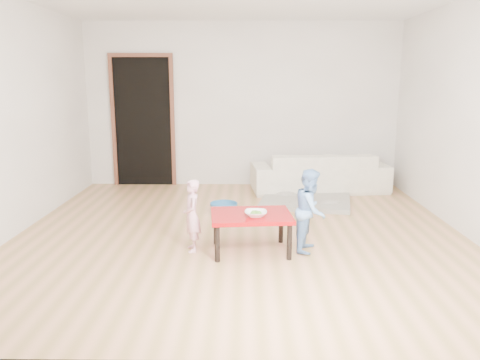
{
  "coord_description": "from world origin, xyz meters",
  "views": [
    {
      "loc": [
        0.06,
        -5.09,
        1.7
      ],
      "look_at": [
        0.0,
        -0.2,
        0.65
      ],
      "focal_mm": 35.0,
      "sensor_mm": 36.0,
      "label": 1
    }
  ],
  "objects_px": {
    "child_blue": "(311,210)",
    "sofa": "(319,172)",
    "basin": "(224,207)",
    "child_pink": "(192,216)",
    "red_table": "(251,233)",
    "bowl": "(256,214)"
  },
  "relations": [
    {
      "from": "child_pink",
      "to": "basin",
      "type": "distance_m",
      "value": 1.5
    },
    {
      "from": "red_table",
      "to": "bowl",
      "type": "distance_m",
      "value": 0.25
    },
    {
      "from": "sofa",
      "to": "basin",
      "type": "bearing_deg",
      "value": 34.03
    },
    {
      "from": "bowl",
      "to": "sofa",
      "type": "bearing_deg",
      "value": 69.26
    },
    {
      "from": "child_pink",
      "to": "red_table",
      "type": "bearing_deg",
      "value": 73.94
    },
    {
      "from": "red_table",
      "to": "basin",
      "type": "bearing_deg",
      "value": 103.18
    },
    {
      "from": "child_blue",
      "to": "basin",
      "type": "bearing_deg",
      "value": 51.42
    },
    {
      "from": "red_table",
      "to": "basin",
      "type": "xyz_separation_m",
      "value": [
        -0.34,
        1.47,
        -0.14
      ]
    },
    {
      "from": "bowl",
      "to": "child_pink",
      "type": "bearing_deg",
      "value": 170.16
    },
    {
      "from": "sofa",
      "to": "red_table",
      "type": "relative_size",
      "value": 2.61
    },
    {
      "from": "red_table",
      "to": "basin",
      "type": "distance_m",
      "value": 1.51
    },
    {
      "from": "red_table",
      "to": "child_pink",
      "type": "bearing_deg",
      "value": 177.87
    },
    {
      "from": "sofa",
      "to": "child_pink",
      "type": "bearing_deg",
      "value": 51.63
    },
    {
      "from": "child_blue",
      "to": "basin",
      "type": "relative_size",
      "value": 2.31
    },
    {
      "from": "red_table",
      "to": "child_pink",
      "type": "xyz_separation_m",
      "value": [
        -0.59,
        0.02,
        0.17
      ]
    },
    {
      "from": "child_blue",
      "to": "sofa",
      "type": "bearing_deg",
      "value": 7.19
    },
    {
      "from": "sofa",
      "to": "child_blue",
      "type": "height_order",
      "value": "child_blue"
    },
    {
      "from": "bowl",
      "to": "child_blue",
      "type": "xyz_separation_m",
      "value": [
        0.55,
        0.14,
        -0.0
      ]
    },
    {
      "from": "bowl",
      "to": "child_pink",
      "type": "xyz_separation_m",
      "value": [
        -0.64,
        0.11,
        -0.06
      ]
    },
    {
      "from": "basin",
      "to": "sofa",
      "type": "bearing_deg",
      "value": 39.93
    },
    {
      "from": "child_pink",
      "to": "child_blue",
      "type": "relative_size",
      "value": 0.87
    },
    {
      "from": "bowl",
      "to": "basin",
      "type": "bearing_deg",
      "value": 104.05
    }
  ]
}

